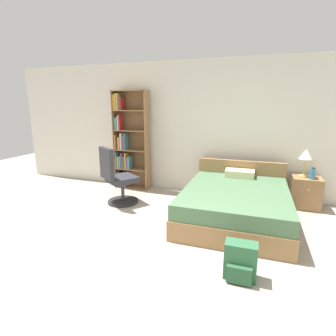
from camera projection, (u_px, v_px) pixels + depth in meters
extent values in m
plane|color=#A39989|center=(147.00, 296.00, 2.47)|extent=(14.00, 14.00, 0.00)
cube|color=silver|center=(211.00, 129.00, 5.13)|extent=(9.00, 0.06, 2.60)
cube|color=olive|center=(116.00, 140.00, 5.59)|extent=(0.02, 0.26, 2.04)
cube|color=olive|center=(147.00, 142.00, 5.36)|extent=(0.02, 0.26, 2.04)
cube|color=brown|center=(134.00, 140.00, 5.59)|extent=(0.74, 0.01, 2.04)
cube|color=olive|center=(133.00, 187.00, 5.71)|extent=(0.70, 0.25, 0.02)
cube|color=#665B51|center=(119.00, 180.00, 5.75)|extent=(0.03, 0.17, 0.27)
cube|color=navy|center=(120.00, 179.00, 5.72)|extent=(0.04, 0.14, 0.32)
cube|color=teal|center=(122.00, 180.00, 5.72)|extent=(0.02, 0.15, 0.27)
cube|color=gold|center=(123.00, 180.00, 5.71)|extent=(0.02, 0.16, 0.26)
cube|color=black|center=(125.00, 179.00, 5.70)|extent=(0.03, 0.17, 0.34)
cube|color=#7A387F|center=(127.00, 180.00, 5.69)|extent=(0.04, 0.18, 0.29)
cube|color=olive|center=(132.00, 169.00, 5.62)|extent=(0.70, 0.25, 0.02)
cube|color=teal|center=(118.00, 160.00, 5.65)|extent=(0.02, 0.18, 0.35)
cube|color=gold|center=(119.00, 162.00, 5.64)|extent=(0.03, 0.16, 0.25)
cube|color=teal|center=(121.00, 162.00, 5.64)|extent=(0.04, 0.18, 0.27)
cube|color=#7A387F|center=(123.00, 161.00, 5.60)|extent=(0.03, 0.15, 0.33)
cube|color=#2D6638|center=(125.00, 162.00, 5.59)|extent=(0.04, 0.15, 0.26)
cube|color=gold|center=(126.00, 161.00, 5.57)|extent=(0.03, 0.15, 0.33)
cube|color=#7A387F|center=(128.00, 163.00, 5.58)|extent=(0.02, 0.18, 0.23)
cube|color=teal|center=(130.00, 162.00, 5.57)|extent=(0.04, 0.19, 0.27)
cube|color=olive|center=(132.00, 150.00, 5.52)|extent=(0.70, 0.25, 0.02)
cube|color=orange|center=(117.00, 142.00, 5.55)|extent=(0.03, 0.17, 0.31)
cube|color=black|center=(118.00, 143.00, 5.55)|extent=(0.03, 0.16, 0.24)
cube|color=orange|center=(120.00, 143.00, 5.53)|extent=(0.04, 0.15, 0.26)
cube|color=beige|center=(122.00, 141.00, 5.51)|extent=(0.03, 0.17, 0.34)
cube|color=#7A387F|center=(124.00, 143.00, 5.51)|extent=(0.04, 0.18, 0.29)
cube|color=teal|center=(126.00, 141.00, 5.50)|extent=(0.02, 0.20, 0.34)
cube|color=olive|center=(131.00, 131.00, 5.43)|extent=(0.70, 0.25, 0.02)
cube|color=#2D6638|center=(116.00, 123.00, 5.47)|extent=(0.02, 0.18, 0.30)
cube|color=teal|center=(117.00, 124.00, 5.45)|extent=(0.04, 0.17, 0.25)
cube|color=beige|center=(120.00, 123.00, 5.44)|extent=(0.02, 0.17, 0.30)
cube|color=maroon|center=(121.00, 122.00, 5.41)|extent=(0.03, 0.15, 0.32)
cube|color=olive|center=(130.00, 111.00, 5.33)|extent=(0.70, 0.25, 0.02)
cube|color=orange|center=(115.00, 102.00, 5.37)|extent=(0.03, 0.18, 0.30)
cube|color=gold|center=(117.00, 102.00, 5.35)|extent=(0.03, 0.17, 0.33)
cube|color=gold|center=(119.00, 102.00, 5.34)|extent=(0.04, 0.19, 0.33)
cube|color=#665B51|center=(120.00, 102.00, 5.31)|extent=(0.02, 0.14, 0.30)
cube|color=maroon|center=(122.00, 104.00, 5.32)|extent=(0.03, 0.16, 0.26)
cube|color=olive|center=(130.00, 91.00, 5.24)|extent=(0.74, 0.26, 0.02)
cube|color=olive|center=(235.00, 211.00, 4.08)|extent=(1.56, 2.00, 0.29)
cube|color=#4C704C|center=(236.00, 196.00, 4.02)|extent=(1.53, 1.96, 0.22)
cube|color=olive|center=(240.00, 180.00, 4.91)|extent=(1.56, 0.08, 0.75)
cube|color=beige|center=(240.00, 173.00, 4.67)|extent=(0.50, 0.30, 0.12)
cylinder|color=#232326|center=(123.00, 201.00, 4.83)|extent=(0.56, 0.56, 0.04)
cylinder|color=#333338|center=(123.00, 191.00, 4.79)|extent=(0.06, 0.06, 0.36)
cube|color=#2D2D33|center=(122.00, 179.00, 4.73)|extent=(0.67, 0.67, 0.10)
cube|color=#2D2D33|center=(107.00, 164.00, 4.50)|extent=(0.41, 0.32, 0.55)
cube|color=olive|center=(306.00, 192.00, 4.55)|extent=(0.46, 0.42, 0.54)
sphere|color=tan|center=(309.00, 190.00, 4.32)|extent=(0.02, 0.02, 0.02)
cylinder|color=tan|center=(303.00, 176.00, 4.54)|extent=(0.17, 0.17, 0.02)
cylinder|color=tan|center=(304.00, 167.00, 4.50)|extent=(0.02, 0.02, 0.29)
cone|color=white|center=(306.00, 154.00, 4.45)|extent=(0.22, 0.22, 0.17)
cylinder|color=teal|center=(312.00, 174.00, 4.36)|extent=(0.08, 0.08, 0.18)
cylinder|color=#2D2D33|center=(313.00, 168.00, 4.33)|extent=(0.05, 0.05, 0.02)
cube|color=#2D603D|center=(240.00, 260.00, 2.69)|extent=(0.32, 0.18, 0.39)
cube|color=#275234|center=(239.00, 275.00, 2.60)|extent=(0.25, 0.06, 0.18)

